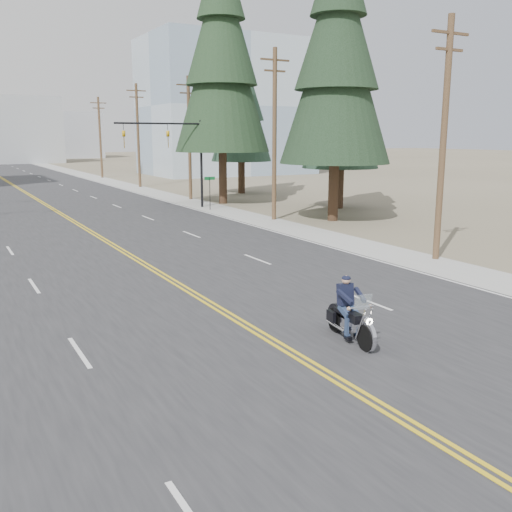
% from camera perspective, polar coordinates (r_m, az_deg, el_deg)
% --- Properties ---
extents(ground_plane, '(400.00, 400.00, 0.00)m').
position_cam_1_polar(ground_plane, '(14.71, 6.12, -11.17)').
color(ground_plane, '#776D56').
rests_on(ground_plane, ground).
extents(road, '(20.00, 200.00, 0.01)m').
position_cam_1_polar(road, '(81.59, -23.69, 6.88)').
color(road, '#303033').
rests_on(road, ground).
extents(sidewalk_right, '(3.00, 200.00, 0.01)m').
position_cam_1_polar(sidewalk_right, '(83.49, -15.78, 7.52)').
color(sidewalk_right, '#A5A5A0').
rests_on(sidewalk_right, ground).
extents(traffic_mast_right, '(7.10, 0.26, 7.00)m').
position_cam_1_polar(traffic_mast_right, '(46.20, -7.86, 10.79)').
color(traffic_mast_right, black).
rests_on(traffic_mast_right, ground).
extents(street_sign, '(0.90, 0.06, 2.62)m').
position_cam_1_polar(street_sign, '(45.24, -4.64, 6.86)').
color(street_sign, black).
rests_on(street_sign, ground).
extents(utility_pole_a, '(2.20, 0.30, 11.00)m').
position_cam_1_polar(utility_pole_a, '(27.88, 18.25, 11.29)').
color(utility_pole_a, brown).
rests_on(utility_pole_a, ground).
extents(utility_pole_b, '(2.20, 0.30, 11.50)m').
position_cam_1_polar(utility_pole_b, '(39.65, 1.86, 12.24)').
color(utility_pole_b, brown).
rests_on(utility_pole_b, ground).
extents(utility_pole_c, '(2.20, 0.30, 11.00)m').
position_cam_1_polar(utility_pole_c, '(53.08, -6.68, 11.81)').
color(utility_pole_c, brown).
rests_on(utility_pole_c, ground).
extents(utility_pole_d, '(2.20, 0.30, 11.50)m').
position_cam_1_polar(utility_pole_d, '(67.17, -11.72, 11.87)').
color(utility_pole_d, brown).
rests_on(utility_pole_d, ground).
extents(utility_pole_e, '(2.20, 0.30, 11.00)m').
position_cam_1_polar(utility_pole_e, '(83.53, -15.32, 11.48)').
color(utility_pole_e, brown).
rests_on(utility_pole_e, ground).
extents(glass_building, '(24.00, 16.00, 20.00)m').
position_cam_1_polar(glass_building, '(90.39, -3.01, 14.59)').
color(glass_building, '#9EB5CC').
rests_on(glass_building, ground).
extents(haze_bldg_b, '(18.00, 14.00, 14.00)m').
position_cam_1_polar(haze_bldg_b, '(136.93, -22.96, 11.51)').
color(haze_bldg_b, '#ADB2B7').
rests_on(haze_bldg_b, ground).
extents(haze_bldg_c, '(16.00, 12.00, 18.00)m').
position_cam_1_polar(haze_bldg_c, '(130.18, -7.75, 13.23)').
color(haze_bldg_c, '#B7BCC6').
rests_on(haze_bldg_c, ground).
extents(haze_bldg_e, '(14.00, 14.00, 12.00)m').
position_cam_1_polar(haze_bldg_e, '(164.33, -17.96, 11.43)').
color(haze_bldg_e, '#B7BCC6').
rests_on(haze_bldg_e, ground).
extents(motorcyclist, '(1.35, 2.50, 1.86)m').
position_cam_1_polar(motorcyclist, '(16.41, 9.47, -5.34)').
color(motorcyclist, black).
rests_on(motorcyclist, ground).
extents(conifer_near, '(7.43, 7.43, 19.66)m').
position_cam_1_polar(conifer_near, '(39.97, 8.13, 19.76)').
color(conifer_near, '#382619').
rests_on(conifer_near, ground).
extents(conifer_mid, '(6.08, 6.08, 16.22)m').
position_cam_1_polar(conifer_mid, '(46.84, 8.62, 16.14)').
color(conifer_mid, '#382619').
rests_on(conifer_mid, ground).
extents(conifer_tall, '(8.00, 8.00, 22.23)m').
position_cam_1_polar(conifer_tall, '(50.09, -3.49, 19.94)').
color(conifer_tall, '#382619').
rests_on(conifer_tall, ground).
extents(conifer_far, '(6.10, 6.10, 16.33)m').
position_cam_1_polar(conifer_far, '(58.76, -1.50, 15.43)').
color(conifer_far, '#382619').
rests_on(conifer_far, ground).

